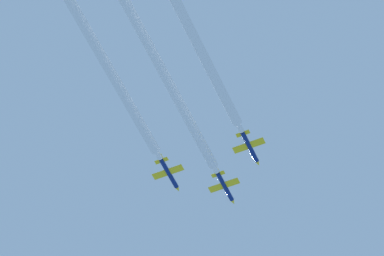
# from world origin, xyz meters

# --- Properties ---
(jet_lead) EXTENTS (8.66, 12.61, 3.03)m
(jet_lead) POSITION_xyz_m (0.38, 7.56, 226.85)
(jet_lead) COLOR navy
(jet_left_wingman) EXTENTS (8.66, 12.61, 3.03)m
(jet_left_wingman) POSITION_xyz_m (-11.14, -3.90, 225.20)
(jet_left_wingman) COLOR navy
(jet_right_wingman) EXTENTS (8.66, 12.61, 3.03)m
(jet_right_wingman) POSITION_xyz_m (12.13, -3.85, 224.67)
(jet_right_wingman) COLOR navy
(smoke_trail_lead) EXTENTS (2.58, 64.25, 2.58)m
(smoke_trail_lead) POSITION_xyz_m (0.38, -30.31, 226.82)
(smoke_trail_lead) COLOR white
(smoke_trail_left_wingman) EXTENTS (2.58, 71.66, 2.58)m
(smoke_trail_left_wingman) POSITION_xyz_m (-11.14, -45.47, 225.17)
(smoke_trail_left_wingman) COLOR white
(smoke_trail_right_wingman) EXTENTS (2.58, 79.82, 2.58)m
(smoke_trail_right_wingman) POSITION_xyz_m (12.13, -49.49, 224.64)
(smoke_trail_right_wingman) COLOR white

